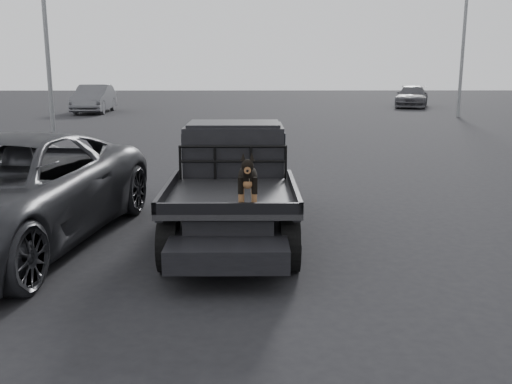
{
  "coord_description": "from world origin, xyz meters",
  "views": [
    {
      "loc": [
        0.09,
        -7.02,
        2.78
      ],
      "look_at": [
        0.15,
        -0.27,
        1.28
      ],
      "focal_mm": 40.0,
      "sensor_mm": 36.0,
      "label": 1
    }
  ],
  "objects_px": {
    "flatbed_ute": "(233,209)",
    "distant_car_b": "(412,97)",
    "dog": "(248,181)",
    "distant_car_a": "(94,99)",
    "parked_suv": "(2,193)"
  },
  "relations": [
    {
      "from": "parked_suv",
      "to": "distant_car_a",
      "type": "xyz_separation_m",
      "value": [
        -5.67,
        26.39,
        -0.03
      ]
    },
    {
      "from": "distant_car_a",
      "to": "distant_car_b",
      "type": "relative_size",
      "value": 1.02
    },
    {
      "from": "flatbed_ute",
      "to": "dog",
      "type": "height_order",
      "value": "dog"
    },
    {
      "from": "flatbed_ute",
      "to": "distant_car_a",
      "type": "relative_size",
      "value": 1.07
    },
    {
      "from": "flatbed_ute",
      "to": "distant_car_b",
      "type": "relative_size",
      "value": 1.09
    },
    {
      "from": "dog",
      "to": "distant_car_a",
      "type": "relative_size",
      "value": 0.15
    },
    {
      "from": "flatbed_ute",
      "to": "parked_suv",
      "type": "distance_m",
      "value": 3.6
    },
    {
      "from": "distant_car_a",
      "to": "flatbed_ute",
      "type": "bearing_deg",
      "value": -72.75
    },
    {
      "from": "parked_suv",
      "to": "distant_car_b",
      "type": "height_order",
      "value": "parked_suv"
    },
    {
      "from": "flatbed_ute",
      "to": "parked_suv",
      "type": "xyz_separation_m",
      "value": [
        -3.53,
        -0.6,
        0.41
      ]
    },
    {
      "from": "dog",
      "to": "distant_car_b",
      "type": "relative_size",
      "value": 0.15
    },
    {
      "from": "distant_car_b",
      "to": "distant_car_a",
      "type": "bearing_deg",
      "value": -149.11
    },
    {
      "from": "parked_suv",
      "to": "distant_car_b",
      "type": "bearing_deg",
      "value": 72.16
    },
    {
      "from": "parked_suv",
      "to": "distant_car_b",
      "type": "distance_m",
      "value": 34.26
    },
    {
      "from": "dog",
      "to": "distant_car_a",
      "type": "distance_m",
      "value": 29.14
    }
  ]
}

